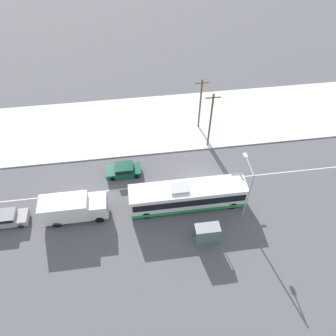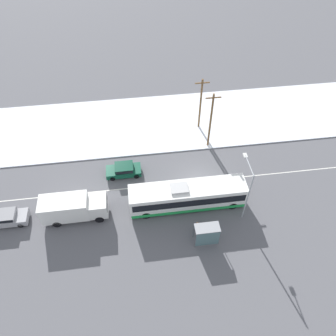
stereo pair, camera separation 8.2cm
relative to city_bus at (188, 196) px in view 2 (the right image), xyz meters
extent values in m
plane|color=#56565B|center=(1.67, 3.04, -1.53)|extent=(120.00, 120.00, 0.00)
cube|color=silver|center=(1.67, 14.01, -1.47)|extent=(80.00, 11.80, 0.12)
cube|color=silver|center=(1.67, 3.04, -1.52)|extent=(60.00, 0.12, 0.00)
cube|color=white|center=(0.00, 0.00, 0.05)|extent=(12.28, 2.55, 2.61)
cube|color=black|center=(0.00, 0.00, 0.36)|extent=(11.79, 2.57, 0.99)
cube|color=green|center=(0.00, 0.00, -1.02)|extent=(12.15, 2.57, 0.47)
cube|color=#B2B2B2|center=(-0.92, 0.00, 1.48)|extent=(1.80, 1.40, 0.24)
cylinder|color=black|center=(4.74, -1.14, -1.03)|extent=(1.00, 0.28, 1.00)
cylinder|color=black|center=(4.74, 1.14, -1.03)|extent=(1.00, 0.28, 1.00)
cylinder|color=black|center=(-4.54, -1.14, -1.03)|extent=(1.00, 0.28, 1.00)
cylinder|color=black|center=(-4.54, 1.14, -1.03)|extent=(1.00, 0.28, 1.00)
cube|color=silver|center=(-12.73, 0.02, 0.15)|extent=(4.80, 2.30, 2.37)
cube|color=silver|center=(-9.38, 0.02, -0.11)|extent=(1.90, 2.18, 1.85)
cube|color=black|center=(-8.45, 0.02, 0.26)|extent=(0.06, 1.95, 0.81)
cylinder|color=black|center=(-9.38, -1.00, -1.08)|extent=(0.90, 0.26, 0.90)
cylinder|color=black|center=(-9.38, 1.04, -1.08)|extent=(0.90, 0.26, 0.90)
cylinder|color=black|center=(-13.69, -1.00, -1.08)|extent=(0.90, 0.26, 0.90)
cylinder|color=black|center=(-13.69, 1.04, -1.08)|extent=(0.90, 0.26, 0.90)
cube|color=#0F4733|center=(-6.62, 5.28, -0.99)|extent=(4.05, 1.80, 0.63)
cube|color=#0D3C2B|center=(-6.52, 5.28, -0.39)|extent=(2.11, 1.66, 0.56)
cube|color=black|center=(-6.52, 5.28, -0.38)|extent=(1.94, 1.69, 0.45)
cylinder|color=black|center=(-7.95, 4.49, -1.21)|extent=(0.64, 0.22, 0.64)
cylinder|color=black|center=(-7.95, 6.07, -1.21)|extent=(0.64, 0.22, 0.64)
cylinder|color=black|center=(-5.20, 4.49, -1.21)|extent=(0.64, 0.22, 0.64)
cylinder|color=black|center=(-5.20, 6.07, -1.21)|extent=(0.64, 0.22, 0.64)
cube|color=#9E9EA3|center=(-18.78, 0.22, -0.93)|extent=(4.14, 1.80, 0.74)
cube|color=gray|center=(-18.89, 0.22, -0.32)|extent=(2.15, 1.66, 0.48)
cube|color=black|center=(-18.89, 0.22, -0.31)|extent=(1.98, 1.69, 0.38)
cylinder|color=black|center=(-17.41, -0.57, -1.21)|extent=(0.64, 0.22, 0.64)
cylinder|color=black|center=(-17.41, 1.01, -1.21)|extent=(0.64, 0.22, 0.64)
cylinder|color=#23232D|center=(0.29, -3.42, -1.15)|extent=(0.11, 0.11, 0.75)
cylinder|color=#23232D|center=(0.51, -3.42, -1.15)|extent=(0.11, 0.11, 0.75)
cube|color=#19478C|center=(0.40, -3.42, -0.47)|extent=(0.39, 0.21, 0.62)
sphere|color=#8E6647|center=(0.40, -3.42, -0.04)|extent=(0.26, 0.26, 0.26)
cylinder|color=#19478C|center=(0.16, -3.42, -0.51)|extent=(0.10, 0.10, 0.58)
cylinder|color=#19478C|center=(0.64, -3.42, -0.51)|extent=(0.10, 0.10, 0.58)
cube|color=gray|center=(1.09, -4.57, 0.84)|extent=(2.40, 1.20, 0.06)
cube|color=slate|center=(1.09, -5.15, -0.33)|extent=(2.31, 0.04, 2.16)
cylinder|color=#474C51|center=(-0.07, -4.01, -0.36)|extent=(0.08, 0.08, 2.34)
cylinder|color=#474C51|center=(2.26, -4.01, -0.36)|extent=(0.08, 0.08, 2.34)
cylinder|color=#474C51|center=(-0.07, -5.13, -0.36)|extent=(0.08, 0.08, 2.34)
cylinder|color=#474C51|center=(2.26, -5.13, -0.36)|extent=(0.08, 0.08, 2.34)
cylinder|color=#9EA3A8|center=(5.51, -2.32, 1.84)|extent=(0.14, 0.14, 6.72)
cylinder|color=#9EA3A8|center=(5.51, -0.96, 5.05)|extent=(0.10, 2.73, 0.10)
cube|color=silver|center=(5.51, 0.41, 4.98)|extent=(0.36, 0.60, 0.16)
cylinder|color=brown|center=(4.16, 8.75, 2.41)|extent=(0.24, 0.24, 7.88)
cube|color=brown|center=(4.16, 8.75, 5.86)|extent=(1.80, 0.12, 0.12)
cylinder|color=brown|center=(3.69, 12.44, 2.18)|extent=(0.24, 0.24, 7.41)
cube|color=brown|center=(3.69, 12.44, 5.39)|extent=(1.80, 0.12, 0.12)
camera|label=1|loc=(-4.82, -20.39, 27.72)|focal=35.00mm
camera|label=2|loc=(-4.74, -20.40, 27.72)|focal=35.00mm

